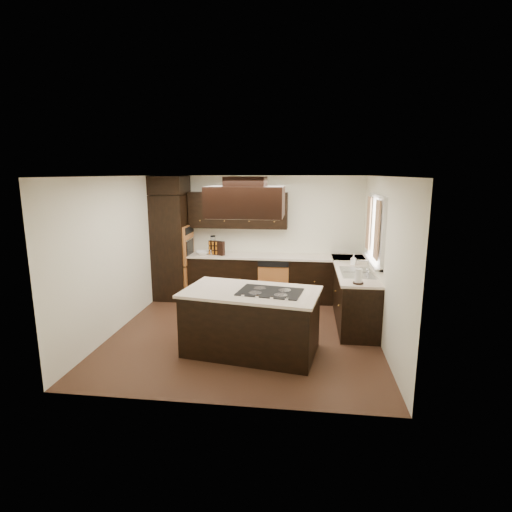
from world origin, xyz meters
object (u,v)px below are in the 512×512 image
Objects in this scene: island at (251,323)px; spice_rack at (217,248)px; oven_column at (172,247)px; range_hood at (246,202)px.

island is 5.34× the size of spice_rack.
range_hood is (1.88, -2.25, 1.10)m from oven_column.
range_hood reaches higher than oven_column.
oven_column is at bearing -156.12° from spice_rack.
range_hood is at bearing -44.12° from spice_rack.
island is at bearing -43.50° from spice_rack.
oven_column is at bearing 129.74° from range_hood.
spice_rack is at bearing 112.53° from range_hood.
oven_column is 3.13m from range_hood.
oven_column reaches higher than spice_rack.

